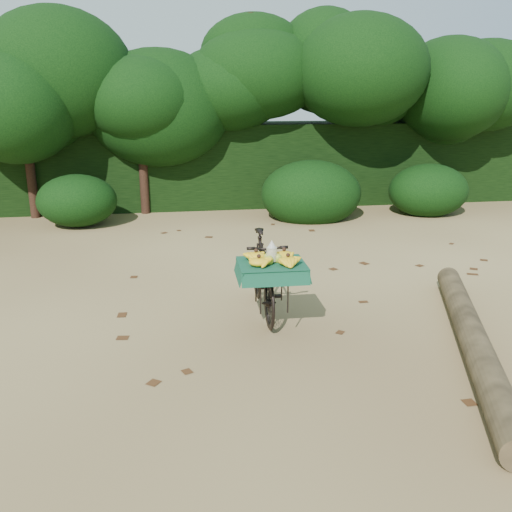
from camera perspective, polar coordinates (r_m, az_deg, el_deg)
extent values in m
plane|color=tan|center=(6.66, 2.76, -4.33)|extent=(80.00, 80.00, 0.00)
imported|color=black|center=(6.03, 0.73, -1.91)|extent=(0.48, 1.54, 0.92)
cube|color=black|center=(5.38, 1.66, -0.91)|extent=(0.34, 0.41, 0.02)
cube|color=#15503A|center=(5.37, 1.66, -0.76)|extent=(0.68, 0.57, 0.01)
ellipsoid|color=#959E26|center=(5.37, 2.35, -0.24)|extent=(0.09, 0.07, 0.10)
ellipsoid|color=#959E26|center=(5.40, 1.25, -0.14)|extent=(0.09, 0.07, 0.10)
ellipsoid|color=#959E26|center=(5.31, 1.41, -0.43)|extent=(0.09, 0.07, 0.10)
cylinder|color=#EAE5C6|center=(5.35, 1.66, 0.20)|extent=(0.11, 0.11, 0.14)
cylinder|color=brown|center=(5.66, 21.82, -7.94)|extent=(1.60, 3.54, 0.27)
cube|color=black|center=(12.54, -3.28, 9.69)|extent=(26.00, 1.80, 1.80)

